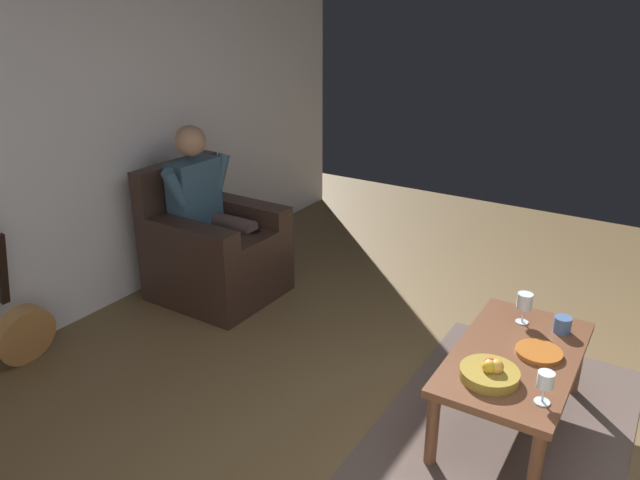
{
  "coord_description": "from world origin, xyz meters",
  "views": [
    {
      "loc": [
        2.51,
        0.25,
        2.08
      ],
      "look_at": [
        -0.33,
        -1.56,
        0.72
      ],
      "focal_mm": 34.1,
      "sensor_mm": 36.0,
      "label": 1
    }
  ],
  "objects_px": {
    "armchair": "(213,251)",
    "coffee_table": "(515,364)",
    "person_seated": "(208,206)",
    "candle_jar": "(562,325)",
    "guitar": "(22,330)",
    "wine_glass_near": "(524,303)",
    "wine_glass_far": "(545,382)",
    "decorative_dish": "(539,352)",
    "fruit_bowl": "(490,373)"
  },
  "relations": [
    {
      "from": "guitar",
      "to": "coffee_table",
      "type": "bearing_deg",
      "value": 110.46
    },
    {
      "from": "person_seated",
      "to": "coffee_table",
      "type": "relative_size",
      "value": 1.18
    },
    {
      "from": "coffee_table",
      "to": "fruit_bowl",
      "type": "height_order",
      "value": "fruit_bowl"
    },
    {
      "from": "wine_glass_near",
      "to": "wine_glass_far",
      "type": "distance_m",
      "value": 0.71
    },
    {
      "from": "wine_glass_far",
      "to": "person_seated",
      "type": "bearing_deg",
      "value": -104.68
    },
    {
      "from": "guitar",
      "to": "fruit_bowl",
      "type": "relative_size",
      "value": 3.51
    },
    {
      "from": "person_seated",
      "to": "wine_glass_near",
      "type": "bearing_deg",
      "value": 90.36
    },
    {
      "from": "fruit_bowl",
      "to": "coffee_table",
      "type": "bearing_deg",
      "value": 170.81
    },
    {
      "from": "coffee_table",
      "to": "guitar",
      "type": "distance_m",
      "value": 2.83
    },
    {
      "from": "fruit_bowl",
      "to": "candle_jar",
      "type": "distance_m",
      "value": 0.65
    },
    {
      "from": "wine_glass_far",
      "to": "candle_jar",
      "type": "bearing_deg",
      "value": -174.56
    },
    {
      "from": "wine_glass_far",
      "to": "decorative_dish",
      "type": "height_order",
      "value": "wine_glass_far"
    },
    {
      "from": "decorative_dish",
      "to": "armchair",
      "type": "bearing_deg",
      "value": -96.63
    },
    {
      "from": "coffee_table",
      "to": "guitar",
      "type": "xyz_separation_m",
      "value": [
        0.99,
        -2.65,
        -0.15
      ]
    },
    {
      "from": "armchair",
      "to": "fruit_bowl",
      "type": "relative_size",
      "value": 3.53
    },
    {
      "from": "fruit_bowl",
      "to": "guitar",
      "type": "bearing_deg",
      "value": -74.85
    },
    {
      "from": "candle_jar",
      "to": "wine_glass_far",
      "type": "bearing_deg",
      "value": 5.44
    },
    {
      "from": "decorative_dish",
      "to": "guitar",
      "type": "bearing_deg",
      "value": -69.24
    },
    {
      "from": "guitar",
      "to": "wine_glass_far",
      "type": "bearing_deg",
      "value": 102.97
    },
    {
      "from": "person_seated",
      "to": "guitar",
      "type": "relative_size",
      "value": 1.3
    },
    {
      "from": "wine_glass_near",
      "to": "fruit_bowl",
      "type": "distance_m",
      "value": 0.62
    },
    {
      "from": "guitar",
      "to": "wine_glass_far",
      "type": "xyz_separation_m",
      "value": [
        -0.66,
        2.85,
        0.31
      ]
    },
    {
      "from": "decorative_dish",
      "to": "wine_glass_far",
      "type": "bearing_deg",
      "value": 15.97
    },
    {
      "from": "person_seated",
      "to": "candle_jar",
      "type": "xyz_separation_m",
      "value": [
        -0.01,
        2.46,
        -0.21
      ]
    },
    {
      "from": "coffee_table",
      "to": "candle_jar",
      "type": "relative_size",
      "value": 11.6
    },
    {
      "from": "armchair",
      "to": "guitar",
      "type": "xyz_separation_m",
      "value": [
        1.32,
        -0.35,
        -0.12
      ]
    },
    {
      "from": "wine_glass_far",
      "to": "decorative_dish",
      "type": "relative_size",
      "value": 0.68
    },
    {
      "from": "armchair",
      "to": "person_seated",
      "type": "relative_size",
      "value": 0.78
    },
    {
      "from": "guitar",
      "to": "wine_glass_near",
      "type": "height_order",
      "value": "guitar"
    },
    {
      "from": "coffee_table",
      "to": "candle_jar",
      "type": "bearing_deg",
      "value": 157.56
    },
    {
      "from": "decorative_dish",
      "to": "coffee_table",
      "type": "bearing_deg",
      "value": -61.36
    },
    {
      "from": "wine_glass_near",
      "to": "fruit_bowl",
      "type": "height_order",
      "value": "wine_glass_near"
    },
    {
      "from": "wine_glass_far",
      "to": "armchair",
      "type": "bearing_deg",
      "value": -104.8
    },
    {
      "from": "armchair",
      "to": "coffee_table",
      "type": "bearing_deg",
      "value": 82.2
    },
    {
      "from": "guitar",
      "to": "wine_glass_near",
      "type": "xyz_separation_m",
      "value": [
        -1.32,
        2.59,
        0.33
      ]
    },
    {
      "from": "wine_glass_near",
      "to": "decorative_dish",
      "type": "height_order",
      "value": "wine_glass_near"
    },
    {
      "from": "guitar",
      "to": "fruit_bowl",
      "type": "bearing_deg",
      "value": 105.15
    },
    {
      "from": "guitar",
      "to": "fruit_bowl",
      "type": "xyz_separation_m",
      "value": [
        -0.71,
        2.6,
        0.24
      ]
    },
    {
      "from": "wine_glass_far",
      "to": "fruit_bowl",
      "type": "bearing_deg",
      "value": -100.8
    },
    {
      "from": "wine_glass_near",
      "to": "candle_jar",
      "type": "xyz_separation_m",
      "value": [
        -0.01,
        0.2,
        -0.08
      ]
    },
    {
      "from": "armchair",
      "to": "wine_glass_far",
      "type": "height_order",
      "value": "armchair"
    },
    {
      "from": "armchair",
      "to": "candle_jar",
      "type": "relative_size",
      "value": 10.57
    },
    {
      "from": "decorative_dish",
      "to": "candle_jar",
      "type": "xyz_separation_m",
      "value": [
        -0.29,
        0.05,
        0.03
      ]
    },
    {
      "from": "wine_glass_near",
      "to": "wine_glass_far",
      "type": "bearing_deg",
      "value": 22.08
    },
    {
      "from": "fruit_bowl",
      "to": "decorative_dish",
      "type": "xyz_separation_m",
      "value": [
        -0.34,
        0.14,
        -0.02
      ]
    },
    {
      "from": "coffee_table",
      "to": "candle_jar",
      "type": "height_order",
      "value": "candle_jar"
    },
    {
      "from": "wine_glass_far",
      "to": "coffee_table",
      "type": "bearing_deg",
      "value": -148.23
    },
    {
      "from": "person_seated",
      "to": "fruit_bowl",
      "type": "height_order",
      "value": "person_seated"
    },
    {
      "from": "armchair",
      "to": "coffee_table",
      "type": "relative_size",
      "value": 0.91
    },
    {
      "from": "wine_glass_near",
      "to": "wine_glass_far",
      "type": "xyz_separation_m",
      "value": [
        0.66,
        0.27,
        -0.01
      ]
    }
  ]
}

